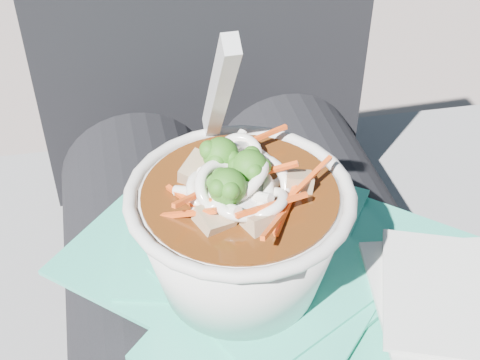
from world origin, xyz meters
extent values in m
cylinder|color=black|center=(-0.08, 0.00, 0.55)|extent=(0.16, 0.48, 0.16)
cylinder|color=black|center=(0.08, 0.00, 0.55)|extent=(0.16, 0.48, 0.16)
cube|color=#2AB090|center=(0.09, -0.07, 0.63)|extent=(0.25, 0.25, 0.00)
cube|color=#2AB090|center=(0.01, -0.06, 0.63)|extent=(0.21, 0.17, 0.00)
cube|color=#2AB090|center=(0.01, -0.03, 0.64)|extent=(0.17, 0.15, 0.00)
cube|color=#2AB090|center=(0.01, -0.01, 0.64)|extent=(0.22, 0.21, 0.00)
cube|color=#2AB090|center=(-0.02, 0.03, 0.64)|extent=(0.24, 0.25, 0.00)
cube|color=#2AB090|center=(-0.01, -0.03, 0.64)|extent=(0.21, 0.21, 0.00)
cube|color=#2AB090|center=(-0.06, 0.02, 0.64)|extent=(0.22, 0.22, 0.00)
cube|color=#2AB090|center=(-0.02, -0.07, 0.64)|extent=(0.19, 0.19, 0.00)
cube|color=#2AB090|center=(-0.03, 0.02, 0.64)|extent=(0.17, 0.17, 0.00)
cube|color=#2AB090|center=(0.00, -0.03, 0.65)|extent=(0.18, 0.18, 0.00)
cube|color=silver|center=(0.12, -0.09, 0.65)|extent=(0.15, 0.15, 0.00)
cube|color=silver|center=(0.12, -0.09, 0.65)|extent=(0.15, 0.15, 0.00)
torus|color=silver|center=(-0.03, -0.03, 0.73)|extent=(0.15, 0.15, 0.01)
cylinder|color=#431F09|center=(-0.03, -0.03, 0.73)|extent=(0.13, 0.13, 0.01)
torus|color=white|center=(-0.03, -0.02, 0.73)|extent=(0.05, 0.04, 0.04)
torus|color=white|center=(-0.04, -0.04, 0.74)|extent=(0.04, 0.05, 0.04)
torus|color=white|center=(-0.02, -0.05, 0.74)|extent=(0.04, 0.05, 0.03)
torus|color=white|center=(-0.03, -0.03, 0.73)|extent=(0.05, 0.05, 0.02)
torus|color=white|center=(-0.02, -0.03, 0.73)|extent=(0.06, 0.05, 0.05)
torus|color=white|center=(-0.01, -0.01, 0.74)|extent=(0.04, 0.05, 0.03)
torus|color=white|center=(-0.03, -0.05, 0.74)|extent=(0.05, 0.05, 0.02)
torus|color=white|center=(-0.02, 0.00, 0.74)|extent=(0.04, 0.04, 0.03)
torus|color=white|center=(-0.04, -0.04, 0.74)|extent=(0.04, 0.04, 0.03)
torus|color=white|center=(-0.02, -0.05, 0.73)|extent=(0.04, 0.04, 0.01)
torus|color=white|center=(-0.04, -0.04, 0.73)|extent=(0.04, 0.04, 0.02)
torus|color=white|center=(-0.02, -0.03, 0.73)|extent=(0.04, 0.04, 0.03)
torus|color=white|center=(-0.03, -0.03, 0.74)|extent=(0.06, 0.06, 0.04)
torus|color=white|center=(-0.03, -0.04, 0.74)|extent=(0.05, 0.05, 0.03)
torus|color=white|center=(-0.02, -0.02, 0.73)|extent=(0.05, 0.06, 0.04)
torus|color=white|center=(-0.04, -0.03, 0.73)|extent=(0.04, 0.05, 0.04)
cylinder|color=white|center=(-0.02, -0.04, 0.74)|extent=(0.03, 0.03, 0.02)
cylinder|color=white|center=(-0.06, -0.03, 0.74)|extent=(0.03, 0.02, 0.01)
cylinder|color=white|center=(-0.04, -0.01, 0.74)|extent=(0.02, 0.03, 0.02)
cylinder|color=white|center=(-0.02, 0.01, 0.74)|extent=(0.03, 0.03, 0.02)
cylinder|color=white|center=(-0.04, -0.05, 0.74)|extent=(0.02, 0.04, 0.02)
cylinder|color=white|center=(-0.01, -0.04, 0.74)|extent=(0.02, 0.03, 0.03)
cylinder|color=white|center=(-0.05, -0.02, 0.74)|extent=(0.01, 0.04, 0.02)
cylinder|color=#6A9E4C|center=(-0.02, -0.03, 0.74)|extent=(0.01, 0.01, 0.01)
sphere|color=#1D5814|center=(-0.02, -0.03, 0.75)|extent=(0.02, 0.02, 0.02)
sphere|color=#1D5814|center=(-0.02, -0.02, 0.75)|extent=(0.01, 0.01, 0.01)
sphere|color=#1D5814|center=(-0.01, -0.03, 0.75)|extent=(0.01, 0.01, 0.01)
sphere|color=#1D5814|center=(-0.03, -0.03, 0.75)|extent=(0.01, 0.01, 0.01)
sphere|color=#1D5814|center=(-0.02, -0.04, 0.75)|extent=(0.01, 0.01, 0.01)
cylinder|color=#6A9E4C|center=(-0.03, -0.01, 0.74)|extent=(0.01, 0.01, 0.01)
sphere|color=#1D5814|center=(-0.03, -0.01, 0.75)|extent=(0.02, 0.02, 0.02)
sphere|color=#1D5814|center=(-0.04, -0.02, 0.75)|extent=(0.01, 0.01, 0.01)
sphere|color=#1D5814|center=(-0.04, -0.01, 0.75)|extent=(0.01, 0.01, 0.01)
sphere|color=#1D5814|center=(-0.04, -0.01, 0.75)|extent=(0.01, 0.01, 0.01)
sphere|color=#1D5814|center=(-0.03, -0.02, 0.75)|extent=(0.01, 0.01, 0.01)
cylinder|color=#6A9E4C|center=(-0.04, -0.05, 0.74)|extent=(0.01, 0.01, 0.01)
sphere|color=#1D5814|center=(-0.04, -0.05, 0.75)|extent=(0.02, 0.02, 0.02)
sphere|color=#1D5814|center=(-0.04, -0.04, 0.75)|extent=(0.01, 0.01, 0.01)
sphere|color=#1D5814|center=(-0.04, -0.04, 0.75)|extent=(0.01, 0.01, 0.01)
sphere|color=#1D5814|center=(-0.04, -0.05, 0.75)|extent=(0.01, 0.01, 0.01)
sphere|color=#1D5814|center=(-0.04, -0.05, 0.75)|extent=(0.01, 0.01, 0.01)
cube|color=#FF5215|center=(-0.01, -0.03, 0.74)|extent=(0.05, 0.01, 0.02)
cube|color=#FF5215|center=(-0.06, -0.04, 0.74)|extent=(0.03, 0.03, 0.01)
cube|color=#FF5215|center=(-0.02, -0.08, 0.74)|extent=(0.02, 0.03, 0.01)
cube|color=#FF5215|center=(-0.01, -0.06, 0.74)|extent=(0.05, 0.01, 0.01)
cube|color=#FF5215|center=(-0.06, -0.05, 0.74)|extent=(0.04, 0.02, 0.02)
cube|color=#FF5215|center=(0.00, 0.01, 0.74)|extent=(0.05, 0.02, 0.01)
cube|color=#FF5215|center=(0.00, -0.06, 0.74)|extent=(0.03, 0.04, 0.01)
cube|color=#FF5215|center=(-0.06, -0.04, 0.73)|extent=(0.03, 0.04, 0.01)
cube|color=#FF5215|center=(-0.02, -0.05, 0.74)|extent=(0.05, 0.00, 0.02)
cube|color=#FF5215|center=(0.01, -0.04, 0.74)|extent=(0.04, 0.03, 0.01)
cube|color=#967554|center=(0.01, -0.03, 0.74)|extent=(0.02, 0.02, 0.02)
cube|color=#967554|center=(-0.02, 0.00, 0.73)|extent=(0.02, 0.02, 0.02)
cube|color=#967554|center=(-0.05, -0.01, 0.74)|extent=(0.03, 0.03, 0.02)
cube|color=#967554|center=(-0.05, -0.06, 0.73)|extent=(0.03, 0.03, 0.02)
cube|color=#967554|center=(-0.02, -0.06, 0.73)|extent=(0.02, 0.02, 0.02)
ellipsoid|color=silver|center=(-0.03, -0.04, 0.74)|extent=(0.03, 0.04, 0.01)
cube|color=silver|center=(-0.03, 0.00, 0.79)|extent=(0.01, 0.09, 0.11)
camera|label=1|loc=(-0.10, -0.35, 1.01)|focal=50.00mm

